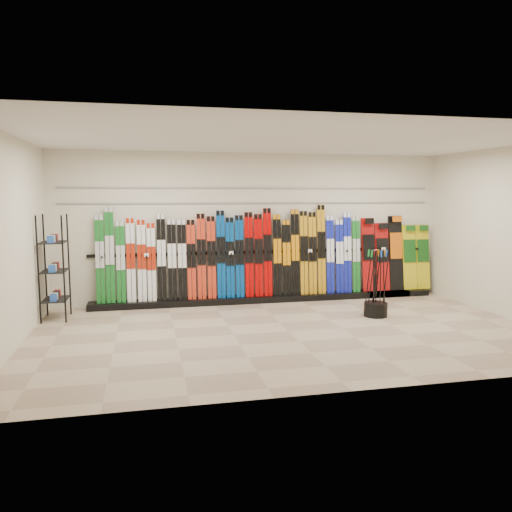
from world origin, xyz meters
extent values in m
plane|color=gray|center=(0.00, 0.00, 0.00)|extent=(8.00, 8.00, 0.00)
plane|color=beige|center=(0.00, 2.50, 1.50)|extent=(8.00, 0.00, 8.00)
plane|color=beige|center=(-4.00, 0.00, 1.50)|extent=(0.00, 5.00, 5.00)
plane|color=beige|center=(4.00, 0.00, 1.50)|extent=(0.00, 5.00, 5.00)
plane|color=silver|center=(0.00, 0.00, 3.00)|extent=(8.00, 8.00, 0.00)
cube|color=black|center=(0.22, 2.28, 0.06)|extent=(8.00, 0.40, 0.12)
cube|color=#166820|center=(-3.04, 2.31, 0.96)|extent=(0.17, 0.17, 1.67)
cube|color=#166820|center=(-2.86, 2.31, 1.03)|extent=(0.17, 0.18, 1.82)
cube|color=#166820|center=(-2.66, 2.30, 0.90)|extent=(0.17, 0.16, 1.55)
cube|color=white|center=(-2.48, 2.30, 0.92)|extent=(0.17, 0.16, 1.60)
cube|color=white|center=(-2.27, 2.30, 0.90)|extent=(0.17, 0.16, 1.57)
cube|color=white|center=(-2.09, 2.30, 0.87)|extent=(0.17, 0.16, 1.51)
cube|color=black|center=(-1.90, 2.31, 0.96)|extent=(0.17, 0.17, 1.68)
cube|color=black|center=(-1.70, 2.30, 0.91)|extent=(0.17, 0.16, 1.57)
cube|color=black|center=(-1.50, 2.30, 0.90)|extent=(0.17, 0.16, 1.57)
cube|color=red|center=(-1.32, 2.30, 0.90)|extent=(0.17, 0.16, 1.56)
cube|color=red|center=(-1.12, 2.31, 0.96)|extent=(0.17, 0.17, 1.68)
cube|color=red|center=(-0.93, 2.31, 0.93)|extent=(0.17, 0.17, 1.62)
cube|color=#03408F|center=(-0.73, 2.31, 0.99)|extent=(0.17, 0.18, 1.74)
cube|color=#03408F|center=(-0.55, 2.30, 0.92)|extent=(0.17, 0.16, 1.60)
cube|color=#03408F|center=(-0.36, 2.31, 0.94)|extent=(0.17, 0.17, 1.64)
cube|color=#B60001|center=(-0.16, 2.31, 0.97)|extent=(0.17, 0.17, 1.70)
cube|color=#B60001|center=(0.03, 2.31, 0.95)|extent=(0.17, 0.17, 1.66)
cube|color=#B60001|center=(0.22, 2.31, 1.01)|extent=(0.17, 0.18, 1.78)
cube|color=black|center=(0.42, 2.31, 0.94)|extent=(0.17, 0.17, 1.65)
cube|color=black|center=(0.62, 2.30, 0.89)|extent=(0.17, 0.16, 1.54)
cube|color=black|center=(0.80, 2.31, 1.00)|extent=(0.17, 0.18, 1.75)
cube|color=#C18716|center=(0.99, 2.31, 0.98)|extent=(0.17, 0.18, 1.71)
cube|color=#C18716|center=(1.18, 2.31, 0.96)|extent=(0.17, 0.17, 1.69)
cube|color=#C18716|center=(1.37, 2.32, 1.04)|extent=(0.17, 0.19, 1.84)
cube|color=#121CA3|center=(1.57, 2.31, 0.93)|extent=(0.17, 0.17, 1.62)
cube|color=#121CA3|center=(1.77, 2.30, 0.88)|extent=(0.17, 0.16, 1.53)
cube|color=#121CA3|center=(1.95, 2.31, 0.96)|extent=(0.17, 0.17, 1.68)
cube|color=#166820|center=(2.15, 2.30, 0.92)|extent=(0.17, 0.16, 1.60)
cube|color=#990C0C|center=(2.45, 2.36, 0.90)|extent=(0.29, 0.24, 1.55)
cube|color=#990C0C|center=(2.77, 2.35, 0.84)|extent=(0.31, 0.22, 1.45)
cube|color=black|center=(3.09, 2.36, 0.91)|extent=(0.31, 0.25, 1.59)
cube|color=gold|center=(3.41, 2.35, 0.82)|extent=(0.31, 0.22, 1.39)
cube|color=gold|center=(3.73, 2.35, 0.81)|extent=(0.31, 0.22, 1.39)
cube|color=black|center=(-3.75, 1.66, 0.91)|extent=(0.40, 0.60, 1.83)
cylinder|color=black|center=(1.81, 0.64, 0.12)|extent=(0.42, 0.42, 0.25)
cylinder|color=black|center=(1.80, 0.68, 0.61)|extent=(0.14, 0.10, 1.17)
cylinder|color=black|center=(1.84, 0.66, 0.61)|extent=(0.13, 0.08, 1.18)
cylinder|color=black|center=(1.75, 0.60, 0.61)|extent=(0.02, 0.12, 1.18)
cylinder|color=black|center=(1.65, 0.66, 0.61)|extent=(0.13, 0.02, 1.18)
cylinder|color=black|center=(1.78, 0.64, 0.61)|extent=(0.11, 0.07, 1.18)
cylinder|color=black|center=(1.81, 0.67, 0.61)|extent=(0.15, 0.14, 1.17)
cylinder|color=black|center=(1.82, 0.52, 0.61)|extent=(0.06, 0.15, 1.17)
cylinder|color=black|center=(1.67, 0.56, 0.61)|extent=(0.11, 0.11, 1.18)
cylinder|color=black|center=(1.72, 0.57, 0.61)|extent=(0.12, 0.14, 1.17)
cylinder|color=black|center=(1.94, 0.62, 0.61)|extent=(0.04, 0.14, 1.18)
cylinder|color=black|center=(1.94, 0.57, 0.61)|extent=(0.11, 0.04, 1.18)
cube|color=gray|center=(0.00, 2.48, 2.00)|extent=(7.60, 0.02, 0.03)
cube|color=gray|center=(0.00, 2.48, 2.30)|extent=(7.60, 0.02, 0.03)
camera|label=1|loc=(-2.18, -7.44, 2.16)|focal=35.00mm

